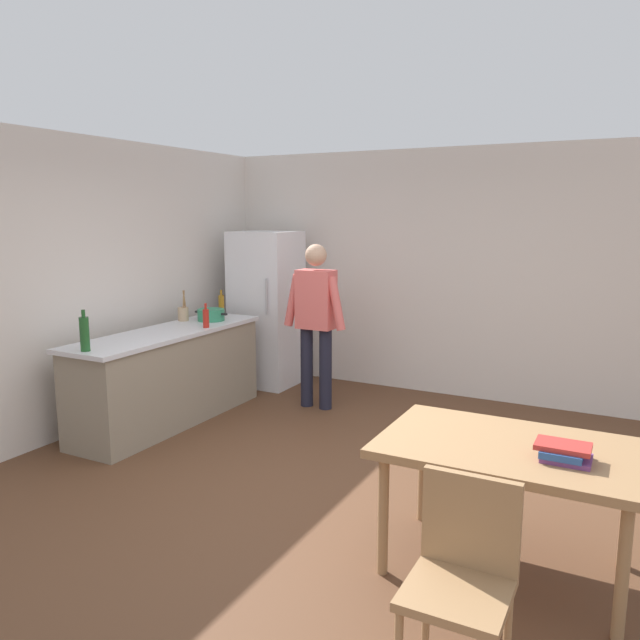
{
  "coord_description": "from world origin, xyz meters",
  "views": [
    {
      "loc": [
        1.97,
        -3.64,
        2.0
      ],
      "look_at": [
        -0.49,
        1.05,
        1.09
      ],
      "focal_mm": 34.6,
      "sensor_mm": 36.0,
      "label": 1
    }
  ],
  "objects_px": {
    "refrigerator": "(267,309)",
    "book_stack": "(564,453)",
    "dining_table": "(509,458)",
    "bottle_oil_amber": "(221,305)",
    "person": "(316,315)",
    "bottle_sauce_red": "(206,318)",
    "cooking_pot": "(211,315)",
    "bottle_wine_green": "(85,333)",
    "utensil_jar": "(183,313)",
    "chair": "(462,569)"
  },
  "relations": [
    {
      "from": "chair",
      "to": "utensil_jar",
      "type": "bearing_deg",
      "value": 157.81
    },
    {
      "from": "dining_table",
      "to": "utensil_jar",
      "type": "distance_m",
      "value": 3.98
    },
    {
      "from": "bottle_wine_green",
      "to": "dining_table",
      "type": "bearing_deg",
      "value": -1.85
    },
    {
      "from": "refrigerator",
      "to": "bottle_oil_amber",
      "type": "xyz_separation_m",
      "value": [
        -0.19,
        -0.62,
        0.12
      ]
    },
    {
      "from": "chair",
      "to": "book_stack",
      "type": "height_order",
      "value": "chair"
    },
    {
      "from": "refrigerator",
      "to": "book_stack",
      "type": "xyz_separation_m",
      "value": [
        3.59,
        -2.81,
        -0.11
      ]
    },
    {
      "from": "chair",
      "to": "bottle_sauce_red",
      "type": "distance_m",
      "value": 3.99
    },
    {
      "from": "refrigerator",
      "to": "book_stack",
      "type": "height_order",
      "value": "refrigerator"
    },
    {
      "from": "refrigerator",
      "to": "bottle_oil_amber",
      "type": "relative_size",
      "value": 6.43
    },
    {
      "from": "utensil_jar",
      "to": "book_stack",
      "type": "height_order",
      "value": "utensil_jar"
    },
    {
      "from": "bottle_wine_green",
      "to": "bottle_sauce_red",
      "type": "bearing_deg",
      "value": 80.59
    },
    {
      "from": "cooking_pot",
      "to": "bottle_oil_amber",
      "type": "relative_size",
      "value": 1.43
    },
    {
      "from": "utensil_jar",
      "to": "bottle_wine_green",
      "type": "relative_size",
      "value": 0.94
    },
    {
      "from": "cooking_pot",
      "to": "utensil_jar",
      "type": "bearing_deg",
      "value": -150.72
    },
    {
      "from": "refrigerator",
      "to": "dining_table",
      "type": "distance_m",
      "value": 4.27
    },
    {
      "from": "person",
      "to": "cooking_pot",
      "type": "height_order",
      "value": "person"
    },
    {
      "from": "utensil_jar",
      "to": "bottle_oil_amber",
      "type": "bearing_deg",
      "value": 73.1
    },
    {
      "from": "bottle_oil_amber",
      "to": "bottle_sauce_red",
      "type": "bearing_deg",
      "value": -65.04
    },
    {
      "from": "utensil_jar",
      "to": "person",
      "type": "bearing_deg",
      "value": 22.79
    },
    {
      "from": "person",
      "to": "chair",
      "type": "bearing_deg",
      "value": -52.97
    },
    {
      "from": "refrigerator",
      "to": "utensil_jar",
      "type": "xyz_separation_m",
      "value": [
        -0.33,
        -1.09,
        0.08
      ]
    },
    {
      "from": "dining_table",
      "to": "cooking_pot",
      "type": "distance_m",
      "value": 3.82
    },
    {
      "from": "dining_table",
      "to": "bottle_oil_amber",
      "type": "distance_m",
      "value": 4.07
    },
    {
      "from": "bottle_sauce_red",
      "to": "bottle_oil_amber",
      "type": "distance_m",
      "value": 0.75
    },
    {
      "from": "chair",
      "to": "utensil_jar",
      "type": "relative_size",
      "value": 2.84
    },
    {
      "from": "bottle_sauce_red",
      "to": "chair",
      "type": "bearing_deg",
      "value": -36.78
    },
    {
      "from": "dining_table",
      "to": "utensil_jar",
      "type": "xyz_separation_m",
      "value": [
        -3.63,
        1.61,
        0.31
      ]
    },
    {
      "from": "cooking_pot",
      "to": "bottle_oil_amber",
      "type": "distance_m",
      "value": 0.35
    },
    {
      "from": "bottle_oil_amber",
      "to": "bottle_wine_green",
      "type": "distance_m",
      "value": 1.97
    },
    {
      "from": "chair",
      "to": "person",
      "type": "bearing_deg",
      "value": 140.23
    },
    {
      "from": "dining_table",
      "to": "chair",
      "type": "relative_size",
      "value": 1.54
    },
    {
      "from": "refrigerator",
      "to": "chair",
      "type": "xyz_separation_m",
      "value": [
        3.3,
        -3.67,
        -0.37
      ]
    },
    {
      "from": "chair",
      "to": "bottle_oil_amber",
      "type": "height_order",
      "value": "bottle_oil_amber"
    },
    {
      "from": "person",
      "to": "utensil_jar",
      "type": "relative_size",
      "value": 5.31
    },
    {
      "from": "person",
      "to": "bottle_sauce_red",
      "type": "height_order",
      "value": "person"
    },
    {
      "from": "person",
      "to": "cooking_pot",
      "type": "relative_size",
      "value": 4.25
    },
    {
      "from": "refrigerator",
      "to": "chair",
      "type": "height_order",
      "value": "refrigerator"
    },
    {
      "from": "cooking_pot",
      "to": "book_stack",
      "type": "relative_size",
      "value": 1.45
    },
    {
      "from": "book_stack",
      "to": "bottle_sauce_red",
      "type": "bearing_deg",
      "value": 156.42
    },
    {
      "from": "bottle_sauce_red",
      "to": "book_stack",
      "type": "relative_size",
      "value": 0.87
    },
    {
      "from": "person",
      "to": "bottle_sauce_red",
      "type": "xyz_separation_m",
      "value": [
        -0.82,
        -0.74,
        0.02
      ]
    },
    {
      "from": "cooking_pot",
      "to": "utensil_jar",
      "type": "height_order",
      "value": "utensil_jar"
    },
    {
      "from": "bottle_sauce_red",
      "to": "bottle_oil_amber",
      "type": "bearing_deg",
      "value": 114.96
    },
    {
      "from": "person",
      "to": "book_stack",
      "type": "distance_m",
      "value": 3.47
    },
    {
      "from": "bottle_sauce_red",
      "to": "bottle_oil_amber",
      "type": "xyz_separation_m",
      "value": [
        -0.31,
        0.68,
        0.02
      ]
    },
    {
      "from": "bottle_sauce_red",
      "to": "book_stack",
      "type": "xyz_separation_m",
      "value": [
        3.46,
        -1.51,
        -0.2
      ]
    },
    {
      "from": "dining_table",
      "to": "bottle_wine_green",
      "type": "relative_size",
      "value": 4.12
    },
    {
      "from": "chair",
      "to": "bottle_wine_green",
      "type": "bearing_deg",
      "value": 175.54
    },
    {
      "from": "dining_table",
      "to": "bottle_oil_amber",
      "type": "bearing_deg",
      "value": 149.2
    },
    {
      "from": "bottle_oil_amber",
      "to": "refrigerator",
      "type": "bearing_deg",
      "value": 73.33
    }
  ]
}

